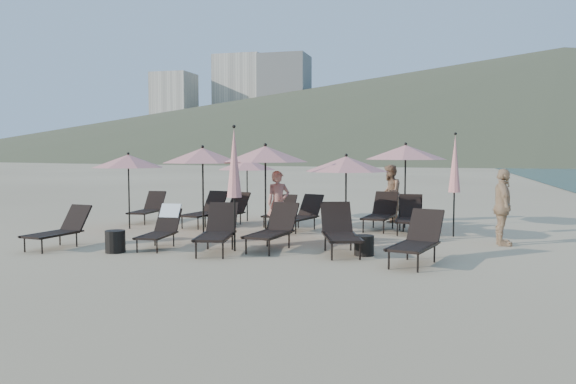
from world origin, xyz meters
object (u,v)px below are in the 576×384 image
(lounger_12, at_px, (148,208))
(lounger_13, at_px, (415,217))
(lounger_1, at_px, (162,227))
(lounger_7, at_px, (228,210))
(lounger_9, at_px, (302,214))
(beachgoer_a, at_px, (278,203))
(lounger_6, at_px, (206,210))
(umbrella_open_1, at_px, (265,154))
(side_table_0, at_px, (115,241))
(umbrella_closed_1, at_px, (455,164))
(lounger_5, at_px, (417,240))
(lounger_10, at_px, (381,212))
(lounger_8, at_px, (281,211))
(lounger_4, at_px, (340,230))
(side_table_1, at_px, (364,245))
(beachgoer_b, at_px, (390,194))
(umbrella_open_0, at_px, (203,155))
(umbrella_open_3, at_px, (247,164))
(lounger_3, at_px, (273,229))
(lounger_0, at_px, (60,229))
(umbrella_open_5, at_px, (128,161))
(lounger_11, at_px, (409,215))
(umbrella_closed_0, at_px, (234,164))
(umbrella_open_2, at_px, (346,164))
(lounger_2, at_px, (217,230))
(umbrella_open_4, at_px, (406,152))

(lounger_12, relative_size, lounger_13, 0.95)
(lounger_1, bearing_deg, lounger_7, 85.48)
(lounger_9, height_order, beachgoer_a, beachgoer_a)
(lounger_6, bearing_deg, lounger_13, 10.44)
(umbrella_open_1, xyz_separation_m, side_table_0, (-2.50, -3.07, -1.92))
(lounger_6, distance_m, umbrella_closed_1, 7.32)
(lounger_5, relative_size, lounger_9, 1.04)
(lounger_10, relative_size, lounger_12, 1.13)
(lounger_8, xyz_separation_m, side_table_0, (-2.20, -5.53, -0.17))
(lounger_4, height_order, umbrella_open_1, umbrella_open_1)
(lounger_1, distance_m, side_table_0, 1.14)
(lounger_7, distance_m, side_table_1, 6.17)
(side_table_0, distance_m, beachgoer_b, 8.92)
(lounger_10, distance_m, umbrella_open_0, 5.31)
(lounger_1, bearing_deg, side_table_1, -1.96)
(umbrella_open_3, bearing_deg, beachgoer_a, -55.63)
(beachgoer_a, bearing_deg, lounger_3, -111.46)
(lounger_8, xyz_separation_m, umbrella_open_0, (-1.51, -2.36, 1.71))
(lounger_0, relative_size, umbrella_open_5, 0.77)
(lounger_11, distance_m, umbrella_closed_1, 1.92)
(lounger_7, xyz_separation_m, side_table_1, (4.69, -3.99, -0.24))
(umbrella_open_5, relative_size, beachgoer_a, 1.29)
(lounger_6, bearing_deg, umbrella_closed_0, -48.90)
(umbrella_closed_1, bearing_deg, side_table_0, -148.56)
(lounger_0, relative_size, lounger_12, 1.02)
(umbrella_closed_1, relative_size, side_table_0, 5.59)
(umbrella_open_2, distance_m, umbrella_closed_0, 2.83)
(lounger_9, height_order, umbrella_open_5, umbrella_open_5)
(umbrella_open_2, height_order, umbrella_closed_0, umbrella_closed_0)
(lounger_9, xyz_separation_m, lounger_10, (2.16, 0.71, 0.03))
(lounger_0, xyz_separation_m, lounger_9, (4.67, 4.43, 0.02))
(lounger_1, height_order, umbrella_open_5, umbrella_open_5)
(umbrella_open_3, bearing_deg, lounger_0, -112.45)
(lounger_7, bearing_deg, umbrella_open_3, 93.58)
(lounger_4, xyz_separation_m, umbrella_open_1, (-2.29, 1.78, 1.67))
(lounger_11, distance_m, umbrella_open_1, 4.39)
(lounger_11, bearing_deg, umbrella_open_5, -170.51)
(lounger_2, xyz_separation_m, umbrella_closed_1, (5.10, 3.73, 1.42))
(umbrella_open_4, bearing_deg, lounger_13, -71.45)
(lounger_12, distance_m, lounger_13, 8.33)
(lounger_3, height_order, side_table_1, lounger_3)
(lounger_4, xyz_separation_m, lounger_10, (0.45, 4.05, -0.01))
(lounger_5, height_order, lounger_8, lounger_5)
(lounger_2, distance_m, umbrella_open_1, 2.93)
(beachgoer_b, bearing_deg, side_table_1, 1.40)
(lounger_13, relative_size, umbrella_open_1, 0.72)
(lounger_3, bearing_deg, side_table_1, 1.16)
(beachgoer_b, bearing_deg, umbrella_open_4, 25.51)
(lounger_4, distance_m, side_table_1, 0.65)
(umbrella_open_1, distance_m, beachgoer_a, 1.39)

